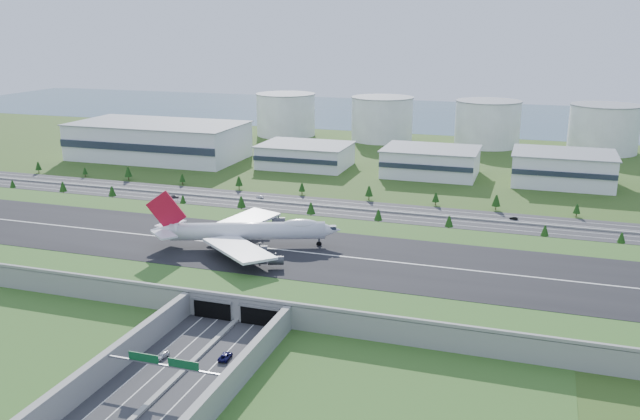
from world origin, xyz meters
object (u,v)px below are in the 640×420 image
(car_2, at_px, (225,356))
(car_4, at_px, (175,196))
(car_5, at_px, (514,218))
(car_0, at_px, (162,355))
(car_7, at_px, (260,197))
(fuel_tank_a, at_px, (286,115))
(boeing_747, at_px, (246,231))

(car_2, relative_size, car_4, 1.32)
(car_4, distance_m, car_5, 183.27)
(car_0, relative_size, car_7, 1.02)
(car_4, bearing_deg, car_5, -105.52)
(fuel_tank_a, xyz_separation_m, car_7, (64.04, -208.79, -16.66))
(car_0, bearing_deg, car_5, 70.39)
(car_2, bearing_deg, car_5, -117.40)
(boeing_747, xyz_separation_m, car_7, (-37.75, 101.45, -13.89))
(car_5, bearing_deg, fuel_tank_a, -119.69)
(car_4, bearing_deg, car_7, -92.87)
(boeing_747, bearing_deg, car_5, 25.18)
(car_4, height_order, car_5, car_4)
(fuel_tank_a, distance_m, car_7, 219.03)
(fuel_tank_a, height_order, car_0, fuel_tank_a)
(car_2, distance_m, car_5, 190.43)
(car_4, height_order, car_7, car_4)
(car_0, bearing_deg, boeing_747, 103.05)
(car_2, bearing_deg, fuel_tank_a, -76.41)
(boeing_747, bearing_deg, car_4, 113.22)
(car_0, xyz_separation_m, car_2, (17.84, 5.17, 0.00))
(boeing_747, xyz_separation_m, car_0, (8.33, -79.57, -13.75))
(boeing_747, height_order, car_2, boeing_747)
(boeing_747, bearing_deg, car_7, 89.99)
(fuel_tank_a, relative_size, car_0, 9.93)
(car_0, distance_m, car_4, 190.58)
(car_2, height_order, car_5, car_2)
(car_4, relative_size, car_5, 1.13)
(boeing_747, bearing_deg, car_2, -91.04)
(car_0, distance_m, car_5, 202.57)
(car_2, bearing_deg, car_7, -74.84)
(car_7, bearing_deg, car_0, 34.93)
(fuel_tank_a, distance_m, car_0, 405.40)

